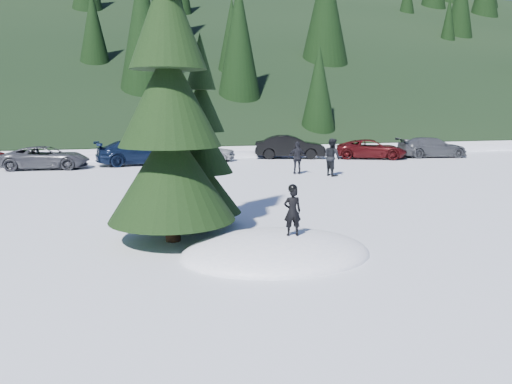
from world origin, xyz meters
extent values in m
plane|color=white|center=(0.00, 0.00, 0.00)|extent=(200.00, 200.00, 0.00)
ellipsoid|color=white|center=(0.00, 0.00, 0.00)|extent=(4.48, 3.52, 0.96)
cylinder|color=black|center=(-2.20, 1.80, 0.70)|extent=(0.38, 0.38, 1.40)
cone|color=black|center=(-2.20, 1.80, 1.79)|extent=(3.20, 3.20, 2.46)
cone|color=black|center=(-2.20, 1.80, 3.65)|extent=(2.54, 2.54, 2.46)
cone|color=black|center=(-2.20, 1.80, 5.51)|extent=(1.88, 1.88, 2.46)
cylinder|color=black|center=(-1.20, 3.20, 0.50)|extent=(0.26, 0.26, 1.00)
cone|color=black|center=(-1.20, 3.20, 1.16)|extent=(2.20, 2.20, 1.52)
cone|color=black|center=(-1.20, 3.20, 2.31)|extent=(1.75, 1.75, 1.52)
cone|color=black|center=(-1.20, 3.20, 3.46)|extent=(1.29, 1.29, 1.52)
cone|color=black|center=(-1.20, 3.20, 4.61)|extent=(0.84, 0.84, 1.52)
imported|color=black|center=(0.32, -0.20, 1.04)|extent=(0.43, 0.31, 1.11)
imported|color=black|center=(6.67, 12.02, 0.93)|extent=(0.86, 1.02, 1.86)
imported|color=black|center=(5.23, 13.04, 0.83)|extent=(1.04, 0.66, 1.65)
imported|color=#44464B|center=(-7.38, 18.66, 0.63)|extent=(4.71, 2.52, 1.26)
imported|color=black|center=(-2.33, 19.39, 0.73)|extent=(5.26, 2.72, 1.46)
imported|color=gray|center=(1.75, 20.57, 0.64)|extent=(4.07, 2.87, 1.29)
imported|color=black|center=(7.44, 20.60, 0.76)|extent=(4.89, 2.83, 1.52)
imported|color=#400B0D|center=(12.52, 18.97, 0.63)|extent=(5.01, 3.77, 1.26)
imported|color=#424549|center=(16.95, 18.77, 0.68)|extent=(4.87, 2.51, 1.35)
camera|label=1|loc=(-3.39, -10.70, 3.39)|focal=35.00mm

